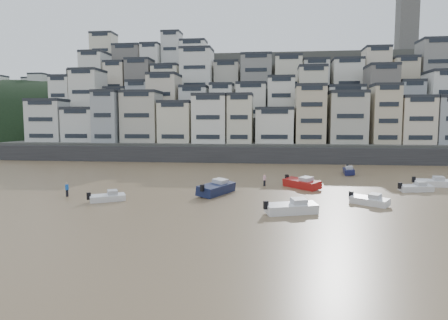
# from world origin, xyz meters

# --- Properties ---
(ground) EXTENTS (400.00, 400.00, 0.00)m
(ground) POSITION_xyz_m (0.00, 0.00, 0.00)
(ground) COLOR #8F714D
(ground) RESTS_ON ground
(sea_strip) EXTENTS (340.00, 340.00, 0.00)m
(sea_strip) POSITION_xyz_m (-110.00, 145.00, 0.01)
(sea_strip) COLOR slate
(sea_strip) RESTS_ON ground
(harbor_wall) EXTENTS (140.00, 3.00, 3.50)m
(harbor_wall) POSITION_xyz_m (10.00, 65.00, 1.75)
(harbor_wall) COLOR #38383A
(harbor_wall) RESTS_ON ground
(hillside) EXTENTS (141.04, 66.00, 50.00)m
(hillside) POSITION_xyz_m (14.73, 104.84, 13.01)
(hillside) COLOR #4C4C47
(hillside) RESTS_ON ground
(headland) EXTENTS (216.00, 135.00, 53.33)m
(headland) POSITION_xyz_m (-95.00, 135.00, 0.02)
(headland) COLOR black
(headland) RESTS_ON ground
(boat_g) EXTENTS (5.43, 1.98, 1.46)m
(boat_g) POSITION_xyz_m (33.49, 35.81, 0.73)
(boat_g) COLOR white
(boat_g) RESTS_ON ground
(boat_c) EXTENTS (4.86, 7.52, 1.95)m
(boat_c) POSITION_xyz_m (4.07, 26.43, 0.98)
(boat_c) COLOR #141C3F
(boat_c) RESTS_ON ground
(boat_d) EXTENTS (4.91, 2.52, 1.28)m
(boat_d) POSITION_xyz_m (29.73, 31.33, 0.64)
(boat_d) COLOR silver
(boat_d) RESTS_ON ground
(boat_a) EXTENTS (5.99, 3.72, 1.55)m
(boat_a) POSITION_xyz_m (12.98, 16.65, 0.78)
(boat_a) COLOR white
(boat_a) RESTS_ON ground
(boat_b) EXTENTS (4.51, 4.06, 1.25)m
(boat_b) POSITION_xyz_m (21.67, 21.94, 0.63)
(boat_b) COLOR white
(boat_b) RESTS_ON ground
(boat_j) EXTENTS (4.42, 3.43, 1.18)m
(boat_j) POSITION_xyz_m (-7.72, 20.32, 0.59)
(boat_j) COLOR white
(boat_j) RESTS_ON ground
(boat_i) EXTENTS (2.34, 5.71, 1.52)m
(boat_i) POSITION_xyz_m (24.20, 47.92, 0.76)
(boat_i) COLOR #13163D
(boat_i) RESTS_ON ground
(boat_e) EXTENTS (5.69, 6.15, 1.72)m
(boat_e) POSITION_xyz_m (15.07, 32.38, 0.86)
(boat_e) COLOR #A61714
(boat_e) RESTS_ON ground
(person_blue) EXTENTS (0.44, 0.44, 1.74)m
(person_blue) POSITION_xyz_m (-13.88, 22.64, 0.87)
(person_blue) COLOR blue
(person_blue) RESTS_ON ground
(person_pink) EXTENTS (0.44, 0.44, 1.74)m
(person_pink) POSITION_xyz_m (9.95, 33.61, 0.87)
(person_pink) COLOR #EEA8BA
(person_pink) RESTS_ON ground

